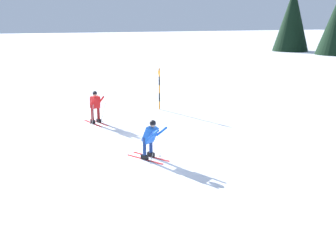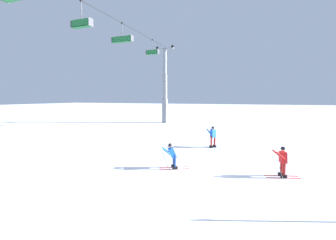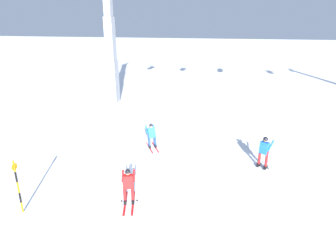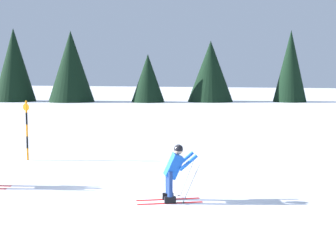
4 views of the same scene
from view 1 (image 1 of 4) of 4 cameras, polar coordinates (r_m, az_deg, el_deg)
The scene contains 4 objects.
ground_plane at distance 15.07m, azimuth -3.37°, elevation -4.21°, with size 260.00×260.00×0.00m, color white.
skier_carving_main at distance 13.74m, azimuth -2.58°, elevation -2.47°, with size 1.27×1.64×1.56m.
trail_marker_pole at distance 21.31m, azimuth -1.28°, elevation 4.76°, with size 0.07×0.28×2.26m.
skier_distant_downhill at distance 18.79m, azimuth -10.56°, elevation 2.16°, with size 0.89×1.71×1.58m.
Camera 1 is at (4.66, 13.49, 4.84)m, focal length 41.77 mm.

